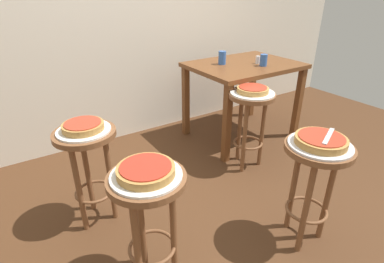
{
  "coord_description": "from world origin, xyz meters",
  "views": [
    {
      "loc": [
        -1.1,
        -1.26,
        1.49
      ],
      "look_at": [
        -0.12,
        0.24,
        0.61
      ],
      "focal_mm": 28.44,
      "sensor_mm": 36.0,
      "label": 1
    }
  ],
  "objects_px": {
    "serving_plate_middle": "(146,175)",
    "cup_near_edge": "(264,60)",
    "serving_plate_foreground": "(320,145)",
    "serving_plate_leftside": "(252,93)",
    "stool_rear": "(88,156)",
    "pizza_leftside": "(253,90)",
    "pizza_middle": "(146,170)",
    "condiment_shaker": "(258,60)",
    "stool_foreground": "(314,172)",
    "stool_leftside": "(250,114)",
    "pizza_rear": "(83,126)",
    "stool_middle": "(149,206)",
    "pizza_foreground": "(321,140)",
    "dining_table": "(244,75)",
    "serving_plate_rear": "(84,130)",
    "cup_far_edge": "(222,58)",
    "pizza_server_knife": "(329,136)"
  },
  "relations": [
    {
      "from": "serving_plate_foreground",
      "to": "stool_middle",
      "type": "bearing_deg",
      "value": 164.63
    },
    {
      "from": "stool_foreground",
      "to": "serving_plate_middle",
      "type": "xyz_separation_m",
      "value": [
        -0.93,
        0.26,
        0.18
      ]
    },
    {
      "from": "serving_plate_foreground",
      "to": "condiment_shaker",
      "type": "distance_m",
      "value": 1.49
    },
    {
      "from": "dining_table",
      "to": "cup_far_edge",
      "type": "xyz_separation_m",
      "value": [
        -0.2,
        0.1,
        0.18
      ]
    },
    {
      "from": "serving_plate_leftside",
      "to": "stool_middle",
      "type": "bearing_deg",
      "value": -154.18
    },
    {
      "from": "serving_plate_foreground",
      "to": "pizza_middle",
      "type": "xyz_separation_m",
      "value": [
        -0.93,
        0.26,
        0.03
      ]
    },
    {
      "from": "serving_plate_rear",
      "to": "condiment_shaker",
      "type": "xyz_separation_m",
      "value": [
        1.79,
        0.38,
        0.13
      ]
    },
    {
      "from": "pizza_foreground",
      "to": "pizza_server_knife",
      "type": "xyz_separation_m",
      "value": [
        0.03,
        -0.02,
        0.03
      ]
    },
    {
      "from": "serving_plate_middle",
      "to": "cup_far_edge",
      "type": "relative_size",
      "value": 2.74
    },
    {
      "from": "serving_plate_leftside",
      "to": "serving_plate_rear",
      "type": "bearing_deg",
      "value": 177.94
    },
    {
      "from": "serving_plate_middle",
      "to": "pizza_middle",
      "type": "xyz_separation_m",
      "value": [
        0.0,
        0.0,
        0.03
      ]
    },
    {
      "from": "dining_table",
      "to": "pizza_leftside",
      "type": "bearing_deg",
      "value": -125.34
    },
    {
      "from": "stool_rear",
      "to": "pizza_rear",
      "type": "bearing_deg",
      "value": 0.0
    },
    {
      "from": "stool_rear",
      "to": "pizza_server_knife",
      "type": "relative_size",
      "value": 3.08
    },
    {
      "from": "stool_foreground",
      "to": "pizza_rear",
      "type": "xyz_separation_m",
      "value": [
        -1.04,
        0.9,
        0.21
      ]
    },
    {
      "from": "pizza_foreground",
      "to": "pizza_rear",
      "type": "bearing_deg",
      "value": 139.19
    },
    {
      "from": "stool_middle",
      "to": "serving_plate_rear",
      "type": "relative_size",
      "value": 2.1
    },
    {
      "from": "serving_plate_middle",
      "to": "pizza_leftside",
      "type": "distance_m",
      "value": 1.37
    },
    {
      "from": "serving_plate_foreground",
      "to": "condiment_shaker",
      "type": "height_order",
      "value": "condiment_shaker"
    },
    {
      "from": "serving_plate_leftside",
      "to": "stool_rear",
      "type": "xyz_separation_m",
      "value": [
        -1.34,
        0.05,
        -0.18
      ]
    },
    {
      "from": "pizza_foreground",
      "to": "stool_rear",
      "type": "distance_m",
      "value": 1.39
    },
    {
      "from": "stool_leftside",
      "to": "pizza_rear",
      "type": "relative_size",
      "value": 2.74
    },
    {
      "from": "cup_far_edge",
      "to": "dining_table",
      "type": "bearing_deg",
      "value": -25.41
    },
    {
      "from": "stool_foreground",
      "to": "dining_table",
      "type": "height_order",
      "value": "dining_table"
    },
    {
      "from": "dining_table",
      "to": "condiment_shaker",
      "type": "xyz_separation_m",
      "value": [
        0.1,
        -0.07,
        0.15
      ]
    },
    {
      "from": "serving_plate_foreground",
      "to": "serving_plate_middle",
      "type": "distance_m",
      "value": 0.97
    },
    {
      "from": "condiment_shaker",
      "to": "stool_foreground",
      "type": "bearing_deg",
      "value": -120.46
    },
    {
      "from": "stool_rear",
      "to": "condiment_shaker",
      "type": "xyz_separation_m",
      "value": [
        1.79,
        0.38,
        0.31
      ]
    },
    {
      "from": "serving_plate_foreground",
      "to": "stool_rear",
      "type": "bearing_deg",
      "value": 139.19
    },
    {
      "from": "pizza_rear",
      "to": "dining_table",
      "type": "bearing_deg",
      "value": 14.88
    },
    {
      "from": "serving_plate_foreground",
      "to": "serving_plate_middle",
      "type": "xyz_separation_m",
      "value": [
        -0.93,
        0.26,
        0.0
      ]
    },
    {
      "from": "cup_far_edge",
      "to": "pizza_server_knife",
      "type": "relative_size",
      "value": 0.56
    },
    {
      "from": "pizza_leftside",
      "to": "condiment_shaker",
      "type": "xyz_separation_m",
      "value": [
        0.45,
        0.42,
        0.1
      ]
    },
    {
      "from": "pizza_foreground",
      "to": "serving_plate_leftside",
      "type": "xyz_separation_m",
      "value": [
        0.3,
        0.85,
        -0.03
      ]
    },
    {
      "from": "serving_plate_middle",
      "to": "pizza_leftside",
      "type": "relative_size",
      "value": 1.33
    },
    {
      "from": "stool_leftside",
      "to": "pizza_foreground",
      "type": "bearing_deg",
      "value": -109.26
    },
    {
      "from": "pizza_leftside",
      "to": "serving_plate_rear",
      "type": "relative_size",
      "value": 0.79
    },
    {
      "from": "stool_middle",
      "to": "stool_foreground",
      "type": "bearing_deg",
      "value": -15.37
    },
    {
      "from": "cup_near_edge",
      "to": "serving_plate_foreground",
      "type": "bearing_deg",
      "value": -121.8
    },
    {
      "from": "serving_plate_middle",
      "to": "stool_rear",
      "type": "distance_m",
      "value": 0.68
    },
    {
      "from": "stool_middle",
      "to": "cup_near_edge",
      "type": "height_order",
      "value": "cup_near_edge"
    },
    {
      "from": "cup_near_edge",
      "to": "serving_plate_middle",
      "type": "bearing_deg",
      "value": -150.98
    },
    {
      "from": "pizza_leftside",
      "to": "pizza_middle",
      "type": "bearing_deg",
      "value": -154.18
    },
    {
      "from": "pizza_server_knife",
      "to": "serving_plate_rear",
      "type": "bearing_deg",
      "value": 115.22
    },
    {
      "from": "serving_plate_middle",
      "to": "cup_near_edge",
      "type": "distance_m",
      "value": 1.91
    },
    {
      "from": "pizza_rear",
      "to": "dining_table",
      "type": "relative_size",
      "value": 0.24
    },
    {
      "from": "stool_foreground",
      "to": "serving_plate_foreground",
      "type": "height_order",
      "value": "serving_plate_foreground"
    },
    {
      "from": "pizza_middle",
      "to": "cup_near_edge",
      "type": "height_order",
      "value": "cup_near_edge"
    },
    {
      "from": "serving_plate_foreground",
      "to": "cup_near_edge",
      "type": "distance_m",
      "value": 1.4
    },
    {
      "from": "serving_plate_leftside",
      "to": "stool_rear",
      "type": "height_order",
      "value": "serving_plate_leftside"
    }
  ]
}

